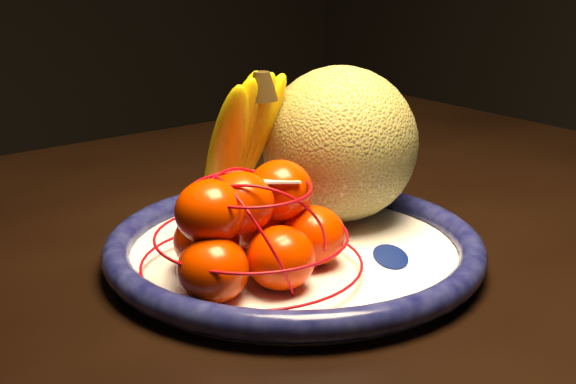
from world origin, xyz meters
TOP-DOWN VIEW (x-y plane):
  - dining_table at (-0.08, -0.11)m, footprint 1.56×0.97m
  - fruit_bowl at (-0.02, -0.21)m, footprint 0.37×0.37m
  - cantaloupe at (0.08, -0.17)m, footprint 0.16×0.16m
  - banana_bunch at (-0.03, -0.14)m, footprint 0.11×0.12m
  - mandarin_bag at (-0.08, -0.24)m, footprint 0.21×0.21m
  - price_tag at (-0.08, -0.24)m, footprint 0.08×0.04m

SIDE VIEW (x-z plane):
  - dining_table at x=-0.08m, z-range 0.30..1.07m
  - fruit_bowl at x=-0.02m, z-range 0.77..0.80m
  - mandarin_bag at x=-0.08m, z-range 0.76..0.89m
  - cantaloupe at x=0.08m, z-range 0.78..0.95m
  - price_tag at x=-0.08m, z-range 0.86..0.88m
  - banana_bunch at x=-0.03m, z-range 0.78..0.96m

